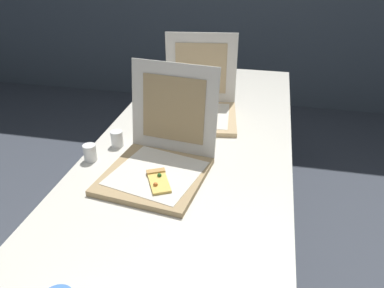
% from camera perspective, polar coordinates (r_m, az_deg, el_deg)
% --- Properties ---
extents(table, '(0.86, 2.10, 0.73)m').
position_cam_1_polar(table, '(1.72, 0.46, -0.57)').
color(table, silver).
rests_on(table, ground).
extents(pizza_box_front, '(0.41, 0.46, 0.38)m').
position_cam_1_polar(pizza_box_front, '(1.43, -5.06, -2.47)').
color(pizza_box_front, tan).
rests_on(pizza_box_front, table).
extents(pizza_box_middle, '(0.41, 0.42, 0.39)m').
position_cam_1_polar(pizza_box_middle, '(1.89, 1.15, 5.87)').
color(pizza_box_middle, tan).
rests_on(pizza_box_middle, table).
extents(cup_white_near_center, '(0.05, 0.05, 0.07)m').
position_cam_1_polar(cup_white_near_center, '(1.65, -11.39, 0.81)').
color(cup_white_near_center, white).
rests_on(cup_white_near_center, table).
extents(cup_white_near_left, '(0.05, 0.05, 0.07)m').
position_cam_1_polar(cup_white_near_left, '(1.57, -15.33, -1.30)').
color(cup_white_near_left, white).
rests_on(cup_white_near_left, table).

